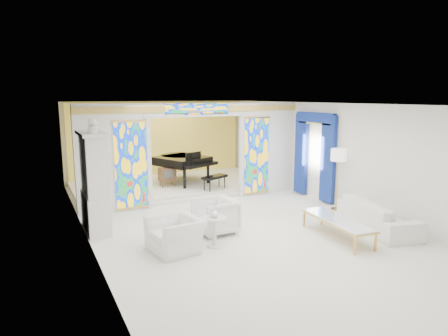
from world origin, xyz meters
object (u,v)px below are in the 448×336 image
coffee_table (337,221)px  tv_console (167,174)px  armchair_right (215,216)px  armchair_left (175,234)px  sofa (378,215)px  grand_piano (183,160)px  china_cabinet (94,183)px

coffee_table → tv_console: bearing=108.5°
armchair_right → tv_console: armchair_right is taller
armchair_left → coffee_table: 3.67m
sofa → tv_console: 6.87m
grand_piano → tv_console: (-0.74, -0.44, -0.36)m
china_cabinet → coffee_table: china_cabinet is taller
armchair_right → sofa: (3.68, -1.47, -0.06)m
armchair_left → tv_console: 5.34m
armchair_left → coffee_table: size_ratio=0.52×
armchair_left → grand_piano: bearing=149.0°
china_cabinet → grand_piano: china_cabinet is taller
armchair_left → tv_console: size_ratio=1.72×
china_cabinet → sofa: (6.17, -2.94, -0.82)m
armchair_right → tv_console: bearing=173.1°
china_cabinet → armchair_left: bearing=-58.3°
coffee_table → grand_piano: bearing=101.2°
china_cabinet → grand_piano: bearing=44.6°
china_cabinet → tv_console: size_ratio=4.32×
armchair_left → armchair_right: (1.21, 0.60, 0.06)m
china_cabinet → armchair_left: 2.56m
china_cabinet → armchair_left: (1.28, -2.07, -0.82)m
coffee_table → grand_piano: 6.64m
tv_console → armchair_right: bearing=-93.4°
armchair_right → coffee_table: size_ratio=0.44×
sofa → coffee_table: sofa is taller
china_cabinet → sofa: china_cabinet is taller
armchair_left → armchair_right: bearing=107.5°
coffee_table → tv_console: size_ratio=3.30×
armchair_left → tv_console: (1.52, 5.12, 0.24)m
sofa → coffee_table: size_ratio=1.15×
grand_piano → armchair_left: bearing=-135.0°
sofa → grand_piano: size_ratio=0.75×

